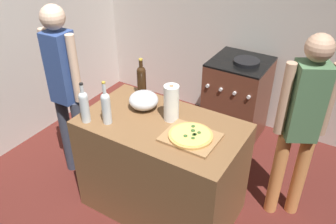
{
  "coord_description": "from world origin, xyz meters",
  "views": [
    {
      "loc": [
        1.26,
        -1.26,
        2.45
      ],
      "look_at": [
        0.04,
        0.75,
        0.96
      ],
      "focal_mm": 37.23,
      "sensor_mm": 36.0,
      "label": 1
    }
  ],
  "objects_px": {
    "mixing_bowl": "(144,100)",
    "stove": "(237,99)",
    "wine_bottle_clear": "(106,106)",
    "person_in_stripes": "(65,86)",
    "paper_towel_roll": "(171,103)",
    "wine_bottle_dark": "(84,105)",
    "person_in_red": "(302,121)",
    "wine_bottle_green": "(141,79)",
    "pizza": "(191,135)"
  },
  "relations": [
    {
      "from": "mixing_bowl",
      "to": "stove",
      "type": "xyz_separation_m",
      "value": [
        0.36,
        1.29,
        -0.52
      ]
    },
    {
      "from": "wine_bottle_clear",
      "to": "person_in_stripes",
      "type": "distance_m",
      "value": 0.65
    },
    {
      "from": "paper_towel_roll",
      "to": "stove",
      "type": "distance_m",
      "value": 1.44
    },
    {
      "from": "paper_towel_roll",
      "to": "person_in_stripes",
      "type": "distance_m",
      "value": 1.03
    },
    {
      "from": "paper_towel_roll",
      "to": "wine_bottle_clear",
      "type": "bearing_deg",
      "value": -142.89
    },
    {
      "from": "stove",
      "to": "person_in_stripes",
      "type": "distance_m",
      "value": 1.89
    },
    {
      "from": "wine_bottle_clear",
      "to": "wine_bottle_dark",
      "type": "relative_size",
      "value": 1.06
    },
    {
      "from": "wine_bottle_dark",
      "to": "person_in_stripes",
      "type": "bearing_deg",
      "value": 152.91
    },
    {
      "from": "wine_bottle_clear",
      "to": "mixing_bowl",
      "type": "bearing_deg",
      "value": 69.79
    },
    {
      "from": "person_in_stripes",
      "to": "wine_bottle_clear",
      "type": "bearing_deg",
      "value": -14.88
    },
    {
      "from": "wine_bottle_dark",
      "to": "person_in_red",
      "type": "relative_size",
      "value": 0.2
    },
    {
      "from": "wine_bottle_green",
      "to": "mixing_bowl",
      "type": "bearing_deg",
      "value": -51.36
    },
    {
      "from": "stove",
      "to": "wine_bottle_green",
      "type": "bearing_deg",
      "value": -114.6
    },
    {
      "from": "wine_bottle_clear",
      "to": "wine_bottle_green",
      "type": "bearing_deg",
      "value": 93.16
    },
    {
      "from": "wine_bottle_clear",
      "to": "stove",
      "type": "height_order",
      "value": "wine_bottle_clear"
    },
    {
      "from": "paper_towel_roll",
      "to": "wine_bottle_green",
      "type": "bearing_deg",
      "value": 154.19
    },
    {
      "from": "pizza",
      "to": "wine_bottle_clear",
      "type": "relative_size",
      "value": 0.92
    },
    {
      "from": "stove",
      "to": "mixing_bowl",
      "type": "bearing_deg",
      "value": -105.51
    },
    {
      "from": "person_in_stripes",
      "to": "person_in_red",
      "type": "height_order",
      "value": "person_in_stripes"
    },
    {
      "from": "person_in_red",
      "to": "stove",
      "type": "bearing_deg",
      "value": 133.09
    },
    {
      "from": "person_in_stripes",
      "to": "mixing_bowl",
      "type": "bearing_deg",
      "value": 12.25
    },
    {
      "from": "wine_bottle_green",
      "to": "person_in_stripes",
      "type": "height_order",
      "value": "person_in_stripes"
    },
    {
      "from": "stove",
      "to": "wine_bottle_clear",
      "type": "bearing_deg",
      "value": -106.47
    },
    {
      "from": "pizza",
      "to": "paper_towel_roll",
      "type": "xyz_separation_m",
      "value": [
        -0.26,
        0.15,
        0.12
      ]
    },
    {
      "from": "mixing_bowl",
      "to": "wine_bottle_dark",
      "type": "bearing_deg",
      "value": -124.9
    },
    {
      "from": "paper_towel_roll",
      "to": "wine_bottle_dark",
      "type": "bearing_deg",
      "value": -146.09
    },
    {
      "from": "wine_bottle_green",
      "to": "wine_bottle_dark",
      "type": "relative_size",
      "value": 1.02
    },
    {
      "from": "mixing_bowl",
      "to": "stove",
      "type": "distance_m",
      "value": 1.44
    },
    {
      "from": "wine_bottle_green",
      "to": "stove",
      "type": "xyz_separation_m",
      "value": [
        0.51,
        1.11,
        -0.59
      ]
    },
    {
      "from": "mixing_bowl",
      "to": "stove",
      "type": "height_order",
      "value": "mixing_bowl"
    },
    {
      "from": "paper_towel_roll",
      "to": "stove",
      "type": "bearing_deg",
      "value": 86.64
    },
    {
      "from": "paper_towel_roll",
      "to": "wine_bottle_dark",
      "type": "xyz_separation_m",
      "value": [
        -0.56,
        -0.38,
        -0.0
      ]
    },
    {
      "from": "wine_bottle_clear",
      "to": "stove",
      "type": "relative_size",
      "value": 0.37
    },
    {
      "from": "wine_bottle_green",
      "to": "stove",
      "type": "bearing_deg",
      "value": 65.4
    },
    {
      "from": "wine_bottle_green",
      "to": "person_in_stripes",
      "type": "distance_m",
      "value": 0.69
    },
    {
      "from": "mixing_bowl",
      "to": "wine_bottle_green",
      "type": "distance_m",
      "value": 0.25
    },
    {
      "from": "wine_bottle_clear",
      "to": "person_in_red",
      "type": "xyz_separation_m",
      "value": [
        1.31,
        0.73,
        -0.09
      ]
    },
    {
      "from": "stove",
      "to": "person_in_red",
      "type": "distance_m",
      "value": 1.32
    },
    {
      "from": "mixing_bowl",
      "to": "paper_towel_roll",
      "type": "height_order",
      "value": "paper_towel_roll"
    },
    {
      "from": "mixing_bowl",
      "to": "person_in_red",
      "type": "xyz_separation_m",
      "value": [
        1.19,
        0.4,
        -0.02
      ]
    },
    {
      "from": "stove",
      "to": "person_in_stripes",
      "type": "relative_size",
      "value": 0.57
    },
    {
      "from": "stove",
      "to": "paper_towel_roll",
      "type": "bearing_deg",
      "value": -93.36
    },
    {
      "from": "wine_bottle_dark",
      "to": "person_in_red",
      "type": "bearing_deg",
      "value": 28.56
    },
    {
      "from": "paper_towel_roll",
      "to": "wine_bottle_green",
      "type": "xyz_separation_m",
      "value": [
        -0.43,
        0.21,
        0.0
      ]
    },
    {
      "from": "mixing_bowl",
      "to": "person_in_stripes",
      "type": "distance_m",
      "value": 0.76
    },
    {
      "from": "pizza",
      "to": "mixing_bowl",
      "type": "relative_size",
      "value": 1.34
    },
    {
      "from": "pizza",
      "to": "wine_bottle_clear",
      "type": "distance_m",
      "value": 0.69
    },
    {
      "from": "wine_bottle_green",
      "to": "person_in_red",
      "type": "height_order",
      "value": "person_in_red"
    },
    {
      "from": "pizza",
      "to": "wine_bottle_dark",
      "type": "bearing_deg",
      "value": -164.62
    },
    {
      "from": "wine_bottle_clear",
      "to": "person_in_stripes",
      "type": "xyz_separation_m",
      "value": [
        -0.62,
        0.17,
        -0.07
      ]
    }
  ]
}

